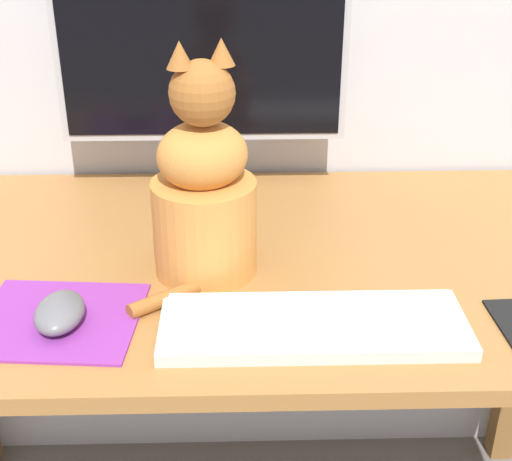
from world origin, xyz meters
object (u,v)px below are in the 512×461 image
(monitor, at_px, (202,57))
(cat, at_px, (204,192))
(keyboard, at_px, (313,325))
(computer_mouse_left, at_px, (60,312))

(monitor, distance_m, cat, 0.31)
(monitor, distance_m, keyboard, 0.54)
(keyboard, bearing_deg, cat, 131.54)
(computer_mouse_left, xyz_separation_m, cat, (0.19, 0.14, 0.11))
(monitor, bearing_deg, computer_mouse_left, -112.31)
(keyboard, distance_m, computer_mouse_left, 0.33)
(monitor, relative_size, computer_mouse_left, 5.20)
(monitor, xyz_separation_m, cat, (0.01, -0.29, -0.13))
(monitor, bearing_deg, cat, -87.91)
(computer_mouse_left, relative_size, cat, 0.28)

